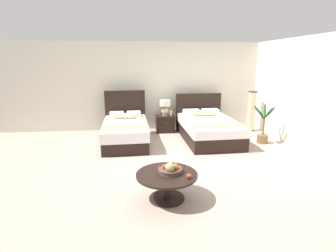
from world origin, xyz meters
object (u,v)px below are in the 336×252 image
vase (171,113)px  fruit_bowl (170,169)px  coffee_table (167,180)px  floor_lamp_corner (252,111)px  nightstand (165,124)px  table_lamp (165,106)px  loose_apple (189,176)px  potted_palm (263,131)px  bed_near_corner (208,128)px  bed_near_window (126,131)px

vase → fruit_bowl: (-0.51, -3.84, -0.09)m
coffee_table → floor_lamp_corner: (2.96, 3.72, 0.28)m
nightstand → table_lamp: bearing=90.0°
vase → loose_apple: (-0.26, -4.07, -0.11)m
coffee_table → fruit_bowl: fruit_bowl is taller
floor_lamp_corner → vase: bearing=176.5°
vase → floor_lamp_corner: (2.40, -0.15, 0.02)m
nightstand → potted_palm: bearing=-30.5°
bed_near_corner → nightstand: bearing=138.8°
bed_near_window → coffee_table: 3.09m
bed_near_window → coffee_table: bed_near_window is taller
bed_near_window → vase: bed_near_window is taller
fruit_bowl → loose_apple: bearing=-43.0°
vase → coffee_table: (-0.56, -3.87, -0.26)m
nightstand → potted_palm: (2.35, -1.39, 0.08)m
vase → loose_apple: vase is taller
nightstand → coffee_table: 3.93m
table_lamp → loose_apple: size_ratio=6.04×
loose_apple → bed_near_window: bearing=107.7°
table_lamp → loose_apple: (-0.10, -4.13, -0.31)m
fruit_bowl → nightstand: bearing=84.9°
nightstand → floor_lamp_corner: 2.59m
bed_near_window → fruit_bowl: (0.78, -2.97, 0.17)m
nightstand → fruit_bowl: fruit_bowl is taller
bed_near_corner → table_lamp: 1.47m
loose_apple → floor_lamp_corner: floor_lamp_corner is taller
nightstand → vase: 0.36m
fruit_bowl → potted_palm: potted_palm is taller
loose_apple → floor_lamp_corner: 4.75m
bed_near_corner → potted_palm: bearing=-19.9°
bed_near_corner → potted_palm: 1.40m
fruit_bowl → bed_near_window: bearing=104.6°
bed_near_window → bed_near_corner: size_ratio=0.92×
vase → bed_near_window: bearing=-145.9°
floor_lamp_corner → coffee_table: bearing=-128.5°
bed_near_corner → nightstand: (-1.04, 0.91, -0.06)m
coffee_table → loose_apple: 0.39m
nightstand → table_lamp: 0.52m
bed_near_window → table_lamp: (1.12, 0.93, 0.46)m
fruit_bowl → floor_lamp_corner: size_ratio=0.32×
nightstand → vase: size_ratio=3.40×
loose_apple → potted_palm: potted_palm is taller
bed_near_window → potted_palm: bearing=-7.9°
bed_near_corner → floor_lamp_corner: 1.71m
fruit_bowl → loose_apple: fruit_bowl is taller
floor_lamp_corner → bed_near_corner: bearing=-154.4°
vase → fruit_bowl: 3.88m
table_lamp → coffee_table: bearing=-95.8°
fruit_bowl → floor_lamp_corner: 4.71m
table_lamp → bed_near_window: bearing=-140.4°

